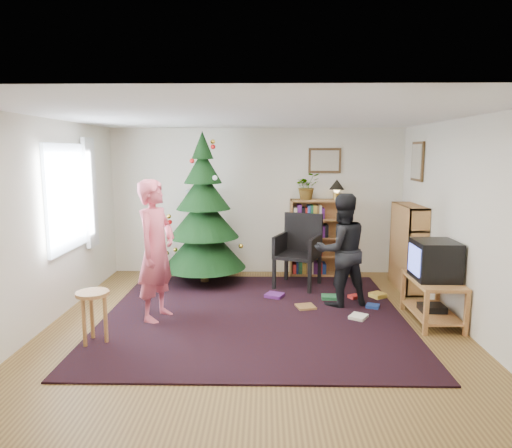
{
  "coord_description": "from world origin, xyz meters",
  "views": [
    {
      "loc": [
        0.13,
        -5.33,
        2.09
      ],
      "look_at": [
        0.01,
        0.94,
        1.1
      ],
      "focal_mm": 32.0,
      "sensor_mm": 36.0,
      "label": 1
    }
  ],
  "objects_px": {
    "bookshelf_right": "(408,246)",
    "armchair": "(297,247)",
    "table_lamp": "(337,186)",
    "bookshelf_back": "(318,237)",
    "picture_right": "(418,161)",
    "christmas_tree": "(204,221)",
    "crt_tv": "(435,260)",
    "person_by_chair": "(341,250)",
    "picture_back": "(325,161)",
    "tv_stand": "(433,296)",
    "person_standing": "(156,251)",
    "potted_plant": "(307,186)",
    "stool": "(93,304)"
  },
  "relations": [
    {
      "from": "table_lamp",
      "to": "bookshelf_back",
      "type": "bearing_deg",
      "value": -180.0
    },
    {
      "from": "christmas_tree",
      "to": "picture_right",
      "type": "bearing_deg",
      "value": -0.89
    },
    {
      "from": "bookshelf_back",
      "to": "tv_stand",
      "type": "xyz_separation_m",
      "value": [
        1.18,
        -2.2,
        -0.34
      ]
    },
    {
      "from": "person_standing",
      "to": "armchair",
      "type": "bearing_deg",
      "value": -32.39
    },
    {
      "from": "christmas_tree",
      "to": "bookshelf_back",
      "type": "distance_m",
      "value": 1.98
    },
    {
      "from": "bookshelf_right",
      "to": "person_by_chair",
      "type": "distance_m",
      "value": 1.43
    },
    {
      "from": "person_standing",
      "to": "person_by_chair",
      "type": "relative_size",
      "value": 1.14
    },
    {
      "from": "tv_stand",
      "to": "armchair",
      "type": "relative_size",
      "value": 0.83
    },
    {
      "from": "christmas_tree",
      "to": "armchair",
      "type": "distance_m",
      "value": 1.53
    },
    {
      "from": "tv_stand",
      "to": "person_by_chair",
      "type": "bearing_deg",
      "value": 150.07
    },
    {
      "from": "christmas_tree",
      "to": "bookshelf_back",
      "type": "xyz_separation_m",
      "value": [
        1.88,
        0.54,
        -0.34
      ]
    },
    {
      "from": "picture_back",
      "to": "stool",
      "type": "height_order",
      "value": "picture_back"
    },
    {
      "from": "picture_right",
      "to": "stool",
      "type": "height_order",
      "value": "picture_right"
    },
    {
      "from": "crt_tv",
      "to": "table_lamp",
      "type": "bearing_deg",
      "value": 111.65
    },
    {
      "from": "picture_right",
      "to": "christmas_tree",
      "type": "bearing_deg",
      "value": 179.11
    },
    {
      "from": "person_standing",
      "to": "bookshelf_right",
      "type": "bearing_deg",
      "value": -50.29
    },
    {
      "from": "potted_plant",
      "to": "picture_right",
      "type": "bearing_deg",
      "value": -19.89
    },
    {
      "from": "christmas_tree",
      "to": "bookshelf_back",
      "type": "height_order",
      "value": "christmas_tree"
    },
    {
      "from": "bookshelf_right",
      "to": "armchair",
      "type": "distance_m",
      "value": 1.7
    },
    {
      "from": "picture_back",
      "to": "picture_right",
      "type": "xyz_separation_m",
      "value": [
        1.33,
        -0.73,
        0.0
      ]
    },
    {
      "from": "armchair",
      "to": "picture_right",
      "type": "bearing_deg",
      "value": 23.44
    },
    {
      "from": "armchair",
      "to": "table_lamp",
      "type": "bearing_deg",
      "value": 64.39
    },
    {
      "from": "armchair",
      "to": "potted_plant",
      "type": "height_order",
      "value": "potted_plant"
    },
    {
      "from": "person_standing",
      "to": "person_by_chair",
      "type": "distance_m",
      "value": 2.46
    },
    {
      "from": "bookshelf_right",
      "to": "person_standing",
      "type": "relative_size",
      "value": 0.74
    },
    {
      "from": "person_by_chair",
      "to": "picture_right",
      "type": "bearing_deg",
      "value": -158.73
    },
    {
      "from": "stool",
      "to": "person_by_chair",
      "type": "bearing_deg",
      "value": 24.79
    },
    {
      "from": "tv_stand",
      "to": "crt_tv",
      "type": "relative_size",
      "value": 1.73
    },
    {
      "from": "picture_back",
      "to": "potted_plant",
      "type": "distance_m",
      "value": 0.54
    },
    {
      "from": "bookshelf_back",
      "to": "picture_right",
      "type": "bearing_deg",
      "value": -22.41
    },
    {
      "from": "picture_back",
      "to": "christmas_tree",
      "type": "bearing_deg",
      "value": -161.24
    },
    {
      "from": "picture_right",
      "to": "person_by_chair",
      "type": "bearing_deg",
      "value": -142.18
    },
    {
      "from": "picture_back",
      "to": "table_lamp",
      "type": "relative_size",
      "value": 1.61
    },
    {
      "from": "picture_back",
      "to": "crt_tv",
      "type": "bearing_deg",
      "value": -65.43
    },
    {
      "from": "picture_back",
      "to": "person_by_chair",
      "type": "xyz_separation_m",
      "value": [
        0.03,
        -1.73,
        -1.18
      ]
    },
    {
      "from": "person_standing",
      "to": "potted_plant",
      "type": "bearing_deg",
      "value": -25.28
    },
    {
      "from": "picture_right",
      "to": "christmas_tree",
      "type": "xyz_separation_m",
      "value": [
        -3.31,
        0.05,
        -0.94
      ]
    },
    {
      "from": "christmas_tree",
      "to": "crt_tv",
      "type": "relative_size",
      "value": 4.43
    },
    {
      "from": "crt_tv",
      "to": "person_by_chair",
      "type": "distance_m",
      "value": 1.2
    },
    {
      "from": "bookshelf_right",
      "to": "potted_plant",
      "type": "relative_size",
      "value": 2.88
    },
    {
      "from": "stool",
      "to": "bookshelf_back",
      "type": "bearing_deg",
      "value": 46.64
    },
    {
      "from": "crt_tv",
      "to": "potted_plant",
      "type": "relative_size",
      "value": 1.21
    },
    {
      "from": "armchair",
      "to": "stool",
      "type": "bearing_deg",
      "value": -114.19
    },
    {
      "from": "bookshelf_right",
      "to": "person_by_chair",
      "type": "relative_size",
      "value": 0.84
    },
    {
      "from": "picture_back",
      "to": "christmas_tree",
      "type": "height_order",
      "value": "christmas_tree"
    },
    {
      "from": "crt_tv",
      "to": "christmas_tree",
      "type": "bearing_deg",
      "value": 151.44
    },
    {
      "from": "picture_back",
      "to": "person_standing",
      "type": "xyz_separation_m",
      "value": [
        -2.36,
        -2.3,
        -1.07
      ]
    },
    {
      "from": "picture_right",
      "to": "table_lamp",
      "type": "xyz_separation_m",
      "value": [
        -1.13,
        0.59,
        -0.42
      ]
    },
    {
      "from": "person_by_chair",
      "to": "tv_stand",
      "type": "bearing_deg",
      "value": 133.52
    },
    {
      "from": "picture_back",
      "to": "person_by_chair",
      "type": "distance_m",
      "value": 2.09
    }
  ]
}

